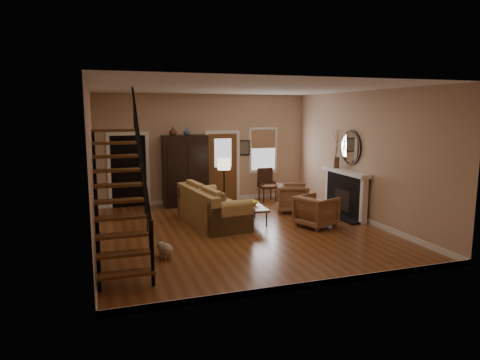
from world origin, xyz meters
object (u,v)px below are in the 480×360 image
object	(u,v)px
armoire	(185,171)
armchair_right	(292,198)
sofa	(213,206)
armchair_left	(316,211)
side_chair	(267,185)
coffee_table	(251,214)
floor_lamp	(224,187)

from	to	relation	value
armoire	armchair_right	world-z (taller)	armoire
armoire	sofa	bearing A→B (deg)	-84.54
armoire	sofa	size ratio (longest dim) A/B	0.87
armchair_left	side_chair	distance (m)	3.16
armchair_left	armoire	bearing A→B (deg)	17.12
coffee_table	armchair_left	distance (m)	1.64
armoire	floor_lamp	xyz separation A→B (m)	(0.76, -1.51, -0.28)
armchair_right	side_chair	size ratio (longest dim) A/B	0.84
armoire	side_chair	bearing A→B (deg)	-4.48
side_chair	armchair_right	bearing A→B (deg)	-85.11
side_chair	sofa	bearing A→B (deg)	-137.68
floor_lamp	side_chair	world-z (taller)	floor_lamp
coffee_table	armchair_right	world-z (taller)	armchair_right
armoire	armchair_left	bearing A→B (deg)	-52.68
armoire	sofa	world-z (taller)	armoire
armchair_right	floor_lamp	xyz separation A→B (m)	(-1.92, 0.24, 0.38)
sofa	floor_lamp	xyz separation A→B (m)	(0.54, 0.81, 0.32)
side_chair	armoire	bearing A→B (deg)	175.52
armoire	side_chair	xyz separation A→B (m)	(2.55, -0.20, -0.54)
coffee_table	sofa	bearing A→B (deg)	167.81
coffee_table	armchair_left	xyz separation A→B (m)	(1.40, -0.83, 0.17)
armoire	side_chair	distance (m)	2.61
sofa	side_chair	xyz separation A→B (m)	(2.33, 2.12, 0.06)
coffee_table	floor_lamp	world-z (taller)	floor_lamp
armoire	armchair_right	xyz separation A→B (m)	(2.68, -1.74, -0.66)
sofa	side_chair	distance (m)	3.15
armchair_right	armoire	bearing A→B (deg)	75.93
armoire	side_chair	world-z (taller)	armoire
armchair_left	armchair_right	distance (m)	1.62
coffee_table	side_chair	world-z (taller)	side_chair
armoire	armchair_left	distance (m)	4.27
armoire	armchair_right	distance (m)	3.27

